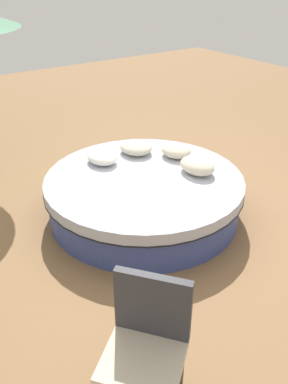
{
  "coord_description": "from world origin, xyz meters",
  "views": [
    {
      "loc": [
        3.43,
        -2.4,
        2.7
      ],
      "look_at": [
        0.0,
        0.0,
        0.3
      ],
      "focal_mm": 37.74,
      "sensor_mm": 36.0,
      "label": 1
    }
  ],
  "objects": [
    {
      "name": "throw_pillow_1",
      "position": [
        -0.24,
        0.67,
        0.59
      ],
      "size": [
        0.41,
        0.35,
        0.17
      ],
      "primitive_type": "ellipsoid",
      "color": "beige",
      "rests_on": "round_bed"
    },
    {
      "name": "round_bed",
      "position": [
        0.0,
        0.0,
        0.26
      ],
      "size": [
        2.34,
        2.34,
        0.51
      ],
      "color": "#38478C",
      "rests_on": "ground_plane"
    },
    {
      "name": "throw_pillow_0",
      "position": [
        0.27,
        0.58,
        0.6
      ],
      "size": [
        0.47,
        0.35,
        0.18
      ],
      "primitive_type": "ellipsoid",
      "color": "beige",
      "rests_on": "round_bed"
    },
    {
      "name": "ground_plane",
      "position": [
        0.0,
        0.0,
        0.0
      ],
      "size": [
        16.0,
        16.0,
        0.0
      ],
      "primitive_type": "plane",
      "color": "olive"
    },
    {
      "name": "patio_chair",
      "position": [
        1.95,
        -1.33,
        0.56
      ],
      "size": [
        0.72,
        0.71,
        0.98
      ],
      "rotation": [
        0.0,
        0.0,
        3.81
      ],
      "color": "#333338",
      "rests_on": "ground_plane"
    },
    {
      "name": "throw_pillow_2",
      "position": [
        -0.62,
        0.31,
        0.58
      ],
      "size": [
        0.46,
        0.4,
        0.15
      ],
      "primitive_type": "ellipsoid",
      "color": "beige",
      "rests_on": "round_bed"
    },
    {
      "name": "throw_pillow_3",
      "position": [
        -0.62,
        -0.2,
        0.58
      ],
      "size": [
        0.44,
        0.35,
        0.15
      ],
      "primitive_type": "ellipsoid",
      "color": "white",
      "rests_on": "round_bed"
    }
  ]
}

